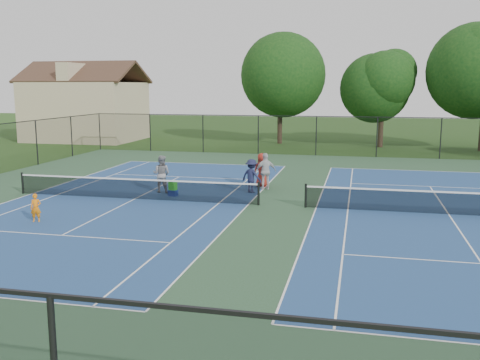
% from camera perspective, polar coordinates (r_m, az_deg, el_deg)
% --- Properties ---
extents(ground, '(140.00, 140.00, 0.00)m').
position_cam_1_polar(ground, '(23.81, 4.48, -2.83)').
color(ground, '#234716').
rests_on(ground, ground).
extents(court_pad, '(36.00, 36.00, 0.01)m').
position_cam_1_polar(court_pad, '(23.81, 4.48, -2.82)').
color(court_pad, '#2A4B2B').
rests_on(court_pad, ground).
extents(tennis_court_left, '(12.00, 23.83, 1.07)m').
position_cam_1_polar(tennis_court_left, '(25.71, -11.16, -1.81)').
color(tennis_court_left, navy).
rests_on(tennis_court_left, ground).
extents(tennis_court_right, '(12.00, 23.83, 1.07)m').
position_cam_1_polar(tennis_court_right, '(23.86, 21.39, -3.23)').
color(tennis_court_right, navy).
rests_on(tennis_court_right, ground).
extents(perimeter_fence, '(36.08, 36.08, 3.02)m').
position_cam_1_polar(perimeter_fence, '(23.51, 4.53, 0.98)').
color(perimeter_fence, black).
rests_on(perimeter_fence, ground).
extents(tree_back_b, '(7.60, 7.60, 10.03)m').
position_cam_1_polar(tree_back_b, '(49.54, 4.34, 11.51)').
color(tree_back_b, '#2D2116').
rests_on(tree_back_b, ground).
extents(tree_back_c, '(6.00, 6.00, 8.40)m').
position_cam_1_polar(tree_back_c, '(48.02, 14.99, 9.92)').
color(tree_back_c, '#2D2116').
rests_on(tree_back_c, ground).
extents(clapboard_house, '(10.80, 8.10, 7.65)m').
position_cam_1_polar(clapboard_house, '(54.76, -16.12, 7.34)').
color(clapboard_house, tan).
rests_on(clapboard_house, ground).
extents(child_player, '(0.47, 0.38, 1.12)m').
position_cam_1_polar(child_player, '(22.46, -20.95, -2.79)').
color(child_player, orange).
rests_on(child_player, ground).
extents(instructor, '(0.92, 0.73, 1.87)m').
position_cam_1_polar(instructor, '(26.97, -8.37, 0.64)').
color(instructor, gray).
rests_on(instructor, ground).
extents(bystander_a, '(1.20, 0.95, 1.90)m').
position_cam_1_polar(bystander_a, '(27.47, 2.75, 0.93)').
color(bystander_a, silver).
rests_on(bystander_a, ground).
extents(bystander_b, '(1.25, 0.99, 1.70)m').
position_cam_1_polar(bystander_b, '(26.61, 1.24, 0.43)').
color(bystander_b, '#1B1E3C').
rests_on(bystander_b, ground).
extents(bystander_c, '(1.05, 0.93, 1.80)m').
position_cam_1_polar(bystander_c, '(28.18, 2.34, 1.07)').
color(bystander_c, maroon).
rests_on(bystander_c, ground).
extents(ball_crate, '(0.47, 0.38, 0.30)m').
position_cam_1_polar(ball_crate, '(26.14, -7.16, -1.38)').
color(ball_crate, navy).
rests_on(ball_crate, ground).
extents(ball_hopper, '(0.41, 0.37, 0.43)m').
position_cam_1_polar(ball_hopper, '(26.07, -7.18, -0.60)').
color(ball_hopper, green).
rests_on(ball_hopper, ball_crate).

